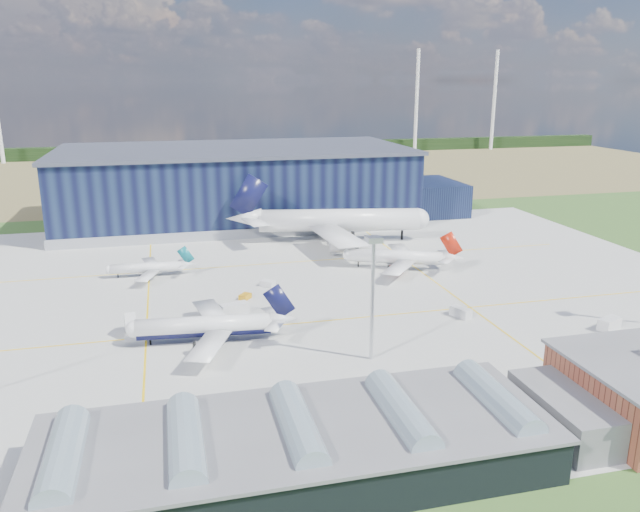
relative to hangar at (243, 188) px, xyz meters
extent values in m
plane|color=#315B22|center=(-2.81, -94.80, -11.62)|extent=(600.00, 600.00, 0.00)
cube|color=#A6A6A1|center=(-2.81, -84.80, -11.59)|extent=(220.00, 160.00, 0.06)
cube|color=yellow|center=(-2.81, -104.80, -11.54)|extent=(180.00, 0.40, 0.02)
cube|color=yellow|center=(-2.81, -59.80, -11.54)|extent=(180.00, 0.40, 0.02)
cube|color=yellow|center=(-32.81, -84.80, -11.54)|extent=(0.40, 120.00, 0.02)
cube|color=yellow|center=(37.19, -84.80, -11.54)|extent=(0.40, 120.00, 0.02)
cube|color=olive|center=(-2.81, 125.20, -11.62)|extent=(600.00, 220.00, 0.01)
cube|color=black|center=(-2.81, 205.20, -7.62)|extent=(600.00, 8.00, 8.00)
cylinder|color=white|center=(147.19, 195.20, 23.38)|extent=(2.40, 2.40, 70.00)
cylinder|color=white|center=(207.19, 195.20, 23.38)|extent=(2.40, 2.40, 70.00)
cube|color=black|center=(-2.81, 0.20, 0.88)|extent=(120.00, 60.00, 25.00)
cube|color=gray|center=(-2.81, 0.20, -10.02)|extent=(121.00, 61.00, 3.20)
cube|color=#474B5A|center=(-2.81, 0.20, 13.88)|extent=(122.00, 62.00, 1.20)
cube|color=black|center=(69.19, -4.80, -5.62)|extent=(24.00, 30.00, 12.00)
cube|color=black|center=(-12.81, -154.80, -8.62)|extent=(65.00, 22.00, 6.00)
cube|color=slate|center=(-12.81, -154.80, -5.42)|extent=(66.00, 23.00, 0.50)
cube|color=slate|center=(27.19, -154.80, -8.62)|extent=(10.00, 18.00, 6.00)
cylinder|color=#859AA5|center=(-40.81, -154.80, -5.22)|extent=(4.40, 18.00, 4.40)
cylinder|color=#859AA5|center=(-26.81, -154.80, -5.22)|extent=(4.40, 18.00, 4.40)
cylinder|color=#859AA5|center=(-12.81, -154.80, -5.22)|extent=(4.40, 18.00, 4.40)
cylinder|color=#859AA5|center=(1.19, -154.80, -5.22)|extent=(4.40, 18.00, 4.40)
cylinder|color=#859AA5|center=(15.19, -154.80, -5.22)|extent=(4.40, 18.00, 4.40)
cylinder|color=silver|center=(7.19, -124.80, -0.62)|extent=(0.70, 0.70, 22.00)
cube|color=silver|center=(7.19, -124.80, 10.88)|extent=(2.60, 2.60, 1.00)
cube|color=orange|center=(-10.90, -87.00, -10.99)|extent=(3.30, 3.45, 1.25)
cube|color=silver|center=(-14.44, -96.71, -10.30)|extent=(6.52, 4.08, 2.64)
cube|color=silver|center=(33.28, -66.61, -11.00)|extent=(1.90, 2.84, 1.22)
cube|color=silver|center=(32.50, -109.57, -10.55)|extent=(3.76, 5.11, 2.13)
cube|color=silver|center=(-4.27, -78.96, -10.89)|extent=(4.03, 3.88, 1.46)
cube|color=silver|center=(58.70, -123.31, -10.38)|extent=(5.72, 4.25, 2.48)
cube|color=silver|center=(-35.73, -102.62, -9.96)|extent=(2.67, 5.39, 3.32)
imported|color=#99999E|center=(41.02, -142.80, -11.02)|extent=(3.81, 1.94, 1.20)
camera|label=1|loc=(-27.09, -223.71, 37.31)|focal=35.00mm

